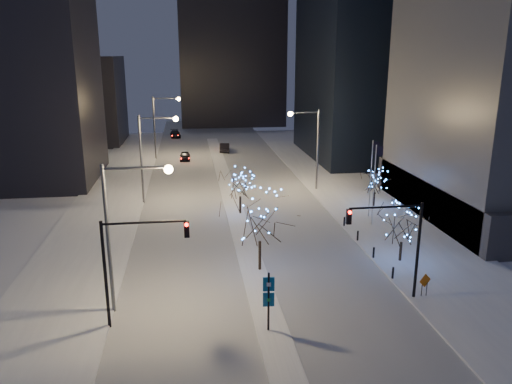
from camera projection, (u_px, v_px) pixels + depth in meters
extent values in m
plane|color=silver|center=(267.00, 316.00, 32.52)|extent=(160.00, 160.00, 0.00)
cube|color=#A5AAB3|center=(226.00, 183.00, 65.92)|extent=(20.00, 130.00, 0.02)
cube|color=white|center=(229.00, 192.00, 61.13)|extent=(2.00, 80.00, 0.15)
cube|color=white|center=(376.00, 212.00, 53.55)|extent=(10.00, 90.00, 0.15)
cube|color=white|center=(98.00, 224.00, 49.75)|extent=(8.00, 90.00, 0.15)
cube|color=black|center=(3.00, 90.00, 63.80)|extent=(22.00, 18.00, 24.00)
cube|color=black|center=(73.00, 100.00, 93.77)|extent=(18.00, 16.00, 16.00)
cube|color=black|center=(231.00, 33.00, 115.47)|extent=(24.00, 14.00, 42.00)
cylinder|color=#595E66|center=(108.00, 241.00, 31.77)|extent=(0.24, 0.24, 10.00)
cylinder|color=#595E66|center=(136.00, 168.00, 30.78)|extent=(4.00, 0.16, 0.16)
sphere|color=#FFC87F|center=(168.00, 169.00, 31.08)|extent=(0.56, 0.56, 0.56)
cylinder|color=#595E66|center=(141.00, 160.00, 55.63)|extent=(0.24, 0.24, 10.00)
cylinder|color=#595E66|center=(157.00, 118.00, 54.63)|extent=(4.00, 0.16, 0.16)
sphere|color=#FFC87F|center=(176.00, 119.00, 54.94)|extent=(0.56, 0.56, 0.56)
cylinder|color=#595E66|center=(154.00, 128.00, 79.49)|extent=(0.24, 0.24, 10.00)
cylinder|color=#595E66|center=(166.00, 98.00, 78.49)|extent=(4.00, 0.16, 0.16)
sphere|color=#FFC87F|center=(179.00, 99.00, 78.80)|extent=(0.56, 0.56, 0.56)
cylinder|color=#595E66|center=(318.00, 151.00, 61.25)|extent=(0.24, 0.24, 10.00)
cylinder|color=#595E66|center=(305.00, 112.00, 59.76)|extent=(3.50, 0.16, 0.16)
sphere|color=#FFC87F|center=(290.00, 114.00, 59.57)|extent=(0.56, 0.56, 0.56)
cylinder|color=black|center=(105.00, 276.00, 30.27)|extent=(0.20, 0.20, 7.00)
cylinder|color=black|center=(144.00, 223.00, 29.71)|extent=(5.00, 0.14, 0.14)
cube|color=black|center=(187.00, 229.00, 30.19)|extent=(0.32, 0.28, 1.00)
sphere|color=#FF0C05|center=(186.00, 225.00, 29.92)|extent=(0.22, 0.22, 0.22)
cylinder|color=black|center=(418.00, 252.00, 33.91)|extent=(0.20, 0.20, 7.00)
cylinder|color=black|center=(386.00, 207.00, 32.70)|extent=(5.00, 0.14, 0.14)
cube|color=black|center=(349.00, 217.00, 32.52)|extent=(0.32, 0.28, 1.00)
sphere|color=#FF0C05|center=(350.00, 212.00, 32.25)|extent=(0.22, 0.22, 0.22)
cylinder|color=silver|center=(374.00, 186.00, 48.38)|extent=(0.10, 0.10, 8.00)
cube|color=black|center=(380.00, 151.00, 47.51)|extent=(0.70, 0.03, 0.90)
cylinder|color=silver|center=(371.00, 179.00, 50.84)|extent=(0.10, 0.10, 8.00)
cube|color=black|center=(376.00, 146.00, 49.97)|extent=(0.70, 0.03, 0.90)
cylinder|color=black|center=(393.00, 273.00, 37.51)|extent=(0.16, 0.16, 0.90)
cylinder|color=black|center=(374.00, 252.00, 41.33)|extent=(0.16, 0.16, 0.90)
cylinder|color=black|center=(358.00, 236.00, 45.15)|extent=(0.16, 0.16, 0.90)
cylinder|color=black|center=(344.00, 221.00, 48.96)|extent=(0.16, 0.16, 0.90)
imported|color=black|center=(185.00, 156.00, 79.71)|extent=(1.67, 4.03, 1.36)
imported|color=black|center=(225.00, 147.00, 86.51)|extent=(2.07, 4.78, 1.53)
imported|color=black|center=(175.00, 134.00, 101.40)|extent=(2.35, 4.95, 1.39)
cylinder|color=black|center=(260.00, 255.00, 38.90)|extent=(0.22, 0.22, 2.34)
cylinder|color=black|center=(240.00, 205.00, 52.80)|extent=(0.22, 0.22, 1.81)
cylinder|color=black|center=(401.00, 251.00, 40.70)|extent=(0.22, 0.22, 1.57)
cylinder|color=black|center=(374.00, 199.00, 55.39)|extent=(0.22, 0.22, 1.54)
cylinder|color=black|center=(269.00, 303.00, 30.13)|extent=(0.14, 0.14, 3.95)
cube|color=#0D5B95|center=(269.00, 284.00, 29.80)|extent=(0.70, 0.14, 0.90)
cube|color=#0D5B95|center=(269.00, 300.00, 30.07)|extent=(0.70, 0.14, 0.90)
cylinder|color=black|center=(422.00, 289.00, 34.75)|extent=(0.05, 0.05, 0.99)
cylinder|color=black|center=(427.00, 289.00, 34.79)|extent=(0.05, 0.05, 0.99)
cube|color=orange|center=(425.00, 280.00, 34.59)|extent=(0.98, 0.36, 1.02)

